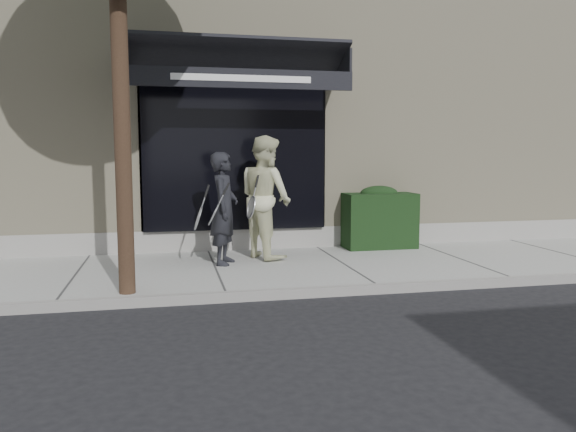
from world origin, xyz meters
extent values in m
plane|color=black|center=(0.00, 0.00, 0.00)|extent=(80.00, 80.00, 0.00)
cube|color=gray|center=(0.00, 0.00, 0.06)|extent=(20.00, 3.00, 0.12)
cube|color=gray|center=(0.00, -1.55, 0.07)|extent=(20.00, 0.10, 0.14)
cube|color=beige|center=(0.00, 5.00, 2.75)|extent=(14.00, 7.00, 5.50)
cube|color=gray|center=(0.00, 1.70, 0.25)|extent=(14.02, 0.42, 0.50)
cube|color=black|center=(-1.50, 1.55, 1.80)|extent=(3.20, 0.30, 2.60)
cube|color=gray|center=(-3.10, 1.70, 1.80)|extent=(0.08, 0.40, 2.60)
cube|color=gray|center=(0.10, 1.70, 1.80)|extent=(0.08, 0.40, 2.60)
cube|color=gray|center=(-1.50, 1.70, 3.14)|extent=(3.36, 0.40, 0.12)
cube|color=black|center=(-1.50, 1.00, 3.40)|extent=(3.60, 1.03, 0.55)
cube|color=black|center=(-1.50, 0.50, 3.01)|extent=(3.60, 0.05, 0.30)
cube|color=white|center=(-1.50, 0.47, 3.01)|extent=(2.20, 0.01, 0.10)
cube|color=black|center=(-3.28, 1.00, 3.32)|extent=(0.04, 1.00, 0.45)
cube|color=black|center=(0.28, 1.00, 3.32)|extent=(0.04, 1.00, 0.45)
cube|color=black|center=(1.10, 1.25, 0.62)|extent=(1.30, 0.70, 1.00)
ellipsoid|color=black|center=(1.10, 1.25, 1.12)|extent=(0.71, 0.38, 0.27)
cylinder|color=black|center=(-3.20, -1.30, 2.40)|extent=(0.20, 0.20, 4.80)
imported|color=black|center=(-1.83, 0.29, 0.99)|extent=(0.60, 0.74, 1.75)
torus|color=silver|center=(-2.01, -0.01, 0.94)|extent=(0.19, 0.32, 0.28)
cylinder|color=silver|center=(-2.01, -0.01, 0.94)|extent=(0.16, 0.28, 0.24)
cylinder|color=silver|center=(-2.01, -0.01, 0.94)|extent=(0.17, 0.04, 0.10)
cylinder|color=black|center=(-2.01, -0.01, 0.94)|extent=(0.20, 0.06, 0.12)
torus|color=silver|center=(-2.24, 0.00, 0.89)|extent=(0.13, 0.31, 0.30)
cylinder|color=silver|center=(-2.24, 0.00, 0.89)|extent=(0.10, 0.27, 0.26)
cylinder|color=silver|center=(-2.24, 0.00, 0.89)|extent=(0.18, 0.02, 0.08)
cylinder|color=black|center=(-2.24, 0.00, 0.89)|extent=(0.20, 0.04, 0.09)
imported|color=beige|center=(-1.10, 0.69, 1.13)|extent=(1.09, 1.20, 2.01)
torus|color=silver|center=(-1.40, 0.35, 1.00)|extent=(0.15, 0.32, 0.30)
cylinder|color=silver|center=(-1.40, 0.35, 1.00)|extent=(0.12, 0.28, 0.26)
cylinder|color=silver|center=(-1.40, 0.35, 1.00)|extent=(0.18, 0.05, 0.06)
cylinder|color=black|center=(-1.40, 0.35, 1.00)|extent=(0.20, 0.07, 0.08)
camera|label=1|loc=(-2.69, -8.39, 1.86)|focal=35.00mm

